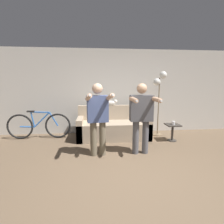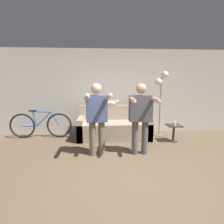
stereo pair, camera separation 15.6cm
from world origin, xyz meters
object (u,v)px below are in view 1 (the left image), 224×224
at_px(couch, 113,128).
at_px(side_table, 172,129).
at_px(person_left, 98,114).
at_px(person_right, 141,114).
at_px(cup, 173,123).
at_px(cat, 111,103).
at_px(floor_lamp, 160,85).
at_px(bicycle, 39,126).

height_order(couch, side_table, couch).
relative_size(person_left, person_right, 1.00).
xyz_separation_m(couch, side_table, (1.58, -0.43, 0.02)).
height_order(side_table, cup, cup).
xyz_separation_m(person_right, cat, (-0.53, 1.53, 0.07)).
bearing_deg(person_right, person_left, -179.71).
height_order(floor_lamp, cup, floor_lamp).
relative_size(person_left, floor_lamp, 0.82).
xyz_separation_m(couch, cat, (-0.04, 0.32, 0.69)).
bearing_deg(bicycle, floor_lamp, -0.01).
distance_m(person_left, cup, 2.20).
bearing_deg(bicycle, person_left, -39.18).
relative_size(floor_lamp, side_table, 4.12).
distance_m(side_table, cup, 0.20).
bearing_deg(person_right, side_table, 35.57).
relative_size(couch, bicycle, 1.16).
bearing_deg(couch, person_right, -68.13).
distance_m(cat, side_table, 1.91).
xyz_separation_m(couch, cup, (1.57, -0.48, 0.21)).
relative_size(couch, floor_lamp, 1.07).
xyz_separation_m(cup, bicycle, (-3.68, 0.61, -0.14)).
xyz_separation_m(side_table, cup, (-0.01, -0.05, 0.19)).
xyz_separation_m(person_left, cup, (2.03, 0.73, -0.40)).
height_order(couch, cat, cat).
height_order(side_table, bicycle, bicycle).
relative_size(cup, bicycle, 0.06).
bearing_deg(cup, cat, 153.66).
xyz_separation_m(couch, bicycle, (-2.11, 0.13, 0.08)).
bearing_deg(cup, person_left, -160.30).
distance_m(person_left, person_right, 0.95).
height_order(person_right, side_table, person_right).
distance_m(person_left, side_table, 2.27).
bearing_deg(bicycle, cat, 5.10).
xyz_separation_m(floor_lamp, side_table, (0.21, -0.56, -1.20)).
height_order(floor_lamp, bicycle, floor_lamp).
relative_size(couch, cat, 4.00).
bearing_deg(person_left, person_right, -7.13).
distance_m(cup, bicycle, 3.74).
xyz_separation_m(couch, person_right, (0.48, -1.21, 0.62)).
xyz_separation_m(person_left, cat, (0.42, 1.53, 0.07)).
bearing_deg(person_left, floor_lamp, 28.89).
relative_size(person_right, floor_lamp, 0.82).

